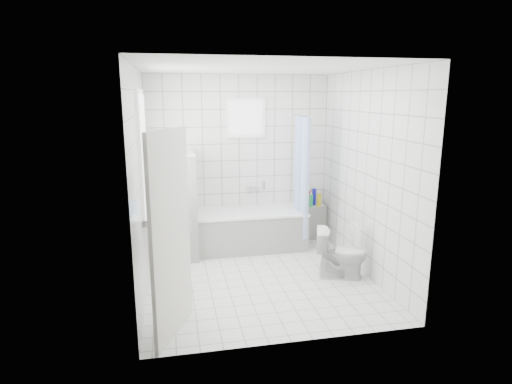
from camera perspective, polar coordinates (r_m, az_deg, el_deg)
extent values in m
plane|color=white|center=(5.60, 0.42, -11.34)|extent=(3.00, 3.00, 0.00)
plane|color=white|center=(5.12, 0.47, 16.27)|extent=(3.00, 3.00, 0.00)
cube|color=white|center=(6.66, -2.23, 4.24)|extent=(2.80, 0.02, 2.60)
cube|color=white|center=(3.79, 5.13, -2.41)|extent=(2.80, 0.02, 2.60)
cube|color=white|center=(5.11, -15.12, 1.18)|extent=(0.02, 3.00, 2.60)
cube|color=white|center=(5.66, 14.46, 2.31)|extent=(0.02, 3.00, 2.60)
cube|color=white|center=(5.35, -14.63, 4.98)|extent=(0.01, 0.90, 1.40)
cube|color=white|center=(6.57, -1.34, 9.83)|extent=(0.50, 0.01, 0.50)
cube|color=white|center=(5.50, -13.73, -2.66)|extent=(0.18, 1.02, 0.08)
cube|color=silver|center=(4.09, -11.28, -5.84)|extent=(0.38, 0.74, 2.00)
cube|color=white|center=(6.55, -0.77, -5.12)|extent=(1.63, 0.75, 0.55)
cube|color=white|center=(6.47, -0.78, -2.67)|extent=(1.65, 0.77, 0.03)
cube|color=white|center=(6.27, -8.72, -1.57)|extent=(0.15, 0.85, 1.50)
cube|color=white|center=(7.05, 7.50, -3.92)|extent=(0.40, 0.24, 0.55)
imported|color=white|center=(5.61, 11.28, -8.02)|extent=(0.71, 0.54, 0.64)
cylinder|color=silver|center=(6.40, 6.08, 10.13)|extent=(0.02, 0.80, 0.02)
cube|color=silver|center=(6.74, -0.48, 0.45)|extent=(0.18, 0.06, 0.06)
imported|color=#CC669D|center=(5.74, -13.61, -0.68)|extent=(0.10, 0.10, 0.18)
imported|color=white|center=(5.44, -13.71, -1.35)|extent=(0.17, 0.17, 0.19)
imported|color=#3699F6|center=(5.31, -13.76, -1.73)|extent=(0.10, 0.10, 0.18)
cylinder|color=yellow|center=(6.89, 8.41, -1.03)|extent=(0.06, 0.06, 0.22)
cylinder|color=#1616B1|center=(6.98, 7.74, -0.61)|extent=(0.06, 0.06, 0.27)
cylinder|color=red|center=(6.95, 7.15, -0.81)|extent=(0.06, 0.06, 0.24)
cylinder|color=green|center=(6.86, 7.34, -1.16)|extent=(0.06, 0.06, 0.20)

